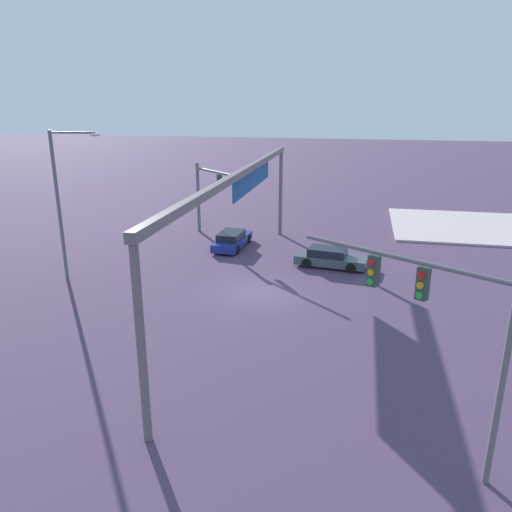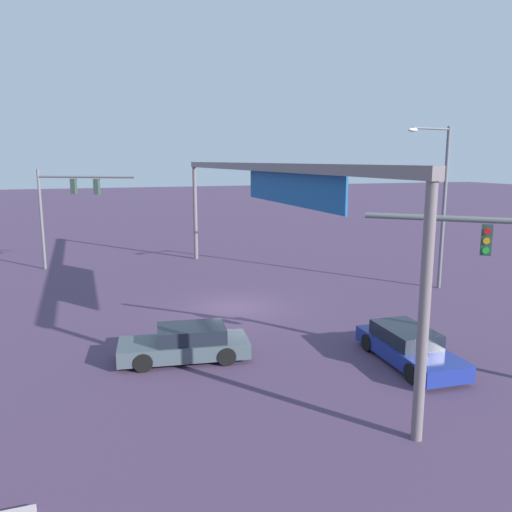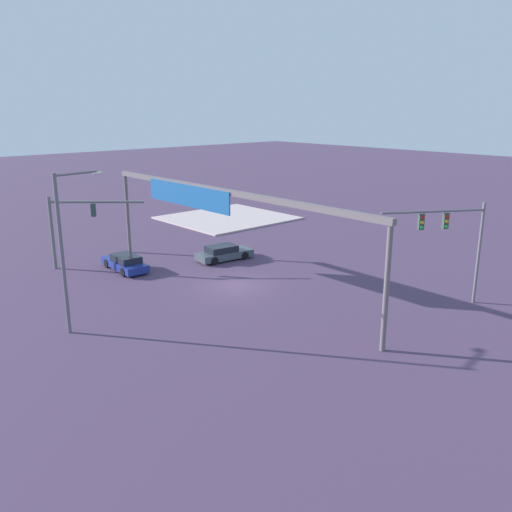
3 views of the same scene
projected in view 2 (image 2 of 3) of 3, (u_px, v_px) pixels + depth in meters
ground_plane at (234, 308)px, 24.44m from camera, size 227.34×227.34×0.00m
traffic_signal_opposite_side at (67, 199)px, 31.91m from camera, size 3.58×5.69×6.40m
streetlamp_curved_arm at (440, 196)px, 27.16m from camera, size 0.66×2.93×8.69m
overhead_sign_gantry at (260, 185)px, 22.97m from camera, size 25.89×0.43×6.83m
sedan_car_approaching at (186, 344)px, 18.02m from camera, size 2.34×4.72×1.21m
sedan_car_waiting_far at (408, 347)px, 17.74m from camera, size 4.70×2.01×1.21m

